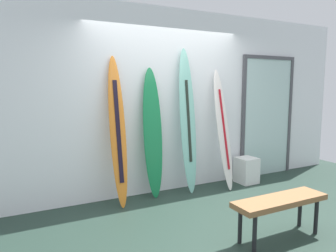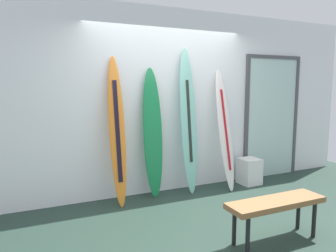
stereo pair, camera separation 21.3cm
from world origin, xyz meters
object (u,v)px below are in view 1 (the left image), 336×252
display_block_left (247,170)px  surfboard_seafoam (188,122)px  surfboard_sunset (118,131)px  glass_door (267,114)px  bench (280,203)px  surfboard_ivory (223,129)px  surfboard_emerald (153,134)px

display_block_left → surfboard_seafoam: bearing=175.8°
surfboard_sunset → display_block_left: (2.24, -0.05, -0.81)m
glass_door → surfboard_seafoam: bearing=-174.5°
bench → display_block_left: bearing=59.0°
surfboard_sunset → bench: surfboard_sunset is taller
surfboard_seafoam → surfboard_ivory: 0.62m
glass_door → bench: bearing=-130.9°
surfboard_sunset → surfboard_seafoam: (1.12, 0.03, 0.06)m
surfboard_sunset → bench: (1.23, -1.73, -0.63)m
surfboard_sunset → bench: size_ratio=1.84×
surfboard_seafoam → display_block_left: size_ratio=5.13×
surfboard_emerald → display_block_left: size_ratio=4.42×
display_block_left → glass_door: (0.67, 0.25, 0.90)m
surfboard_ivory → display_block_left: surfboard_ivory is taller
display_block_left → bench: bench is taller
surfboard_emerald → display_block_left: 1.84m
surfboard_emerald → glass_door: bearing=3.4°
surfboard_ivory → display_block_left: (0.52, 0.01, -0.74)m
surfboard_seafoam → display_block_left: 1.42m
surfboard_sunset → glass_door: glass_door is taller
surfboard_ivory → bench: 1.84m
surfboard_ivory → surfboard_seafoam: bearing=171.4°
surfboard_emerald → glass_door: 2.37m
surfboard_seafoam → glass_door: bearing=5.5°
surfboard_emerald → bench: (0.68, -1.80, -0.55)m
surfboard_seafoam → bench: surfboard_seafoam is taller
surfboard_ivory → glass_door: (1.19, 0.26, 0.16)m
surfboard_seafoam → surfboard_sunset: bearing=-178.3°
surfboard_sunset → surfboard_ivory: surfboard_sunset is taller
surfboard_sunset → bench: bearing=-54.7°
display_block_left → surfboard_emerald: bearing=176.1°
surfboard_emerald → glass_door: (2.36, 0.14, 0.18)m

